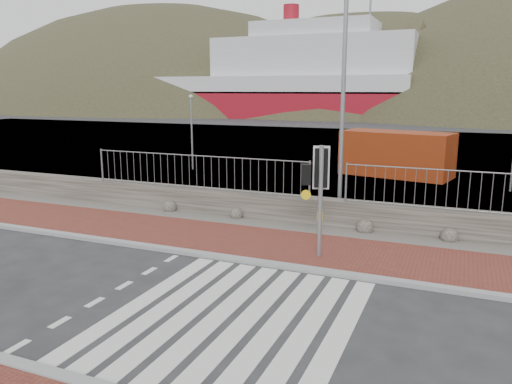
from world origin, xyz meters
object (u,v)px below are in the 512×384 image
at_px(traffic_signal_far, 319,178).
at_px(streetlight, 348,84).
at_px(ferry, 274,83).
at_px(shipping_container, 396,154).

relative_size(traffic_signal_far, streetlight, 0.37).
distance_m(ferry, traffic_signal_far, 68.74).
relative_size(ferry, shipping_container, 9.14).
height_order(traffic_signal_far, streetlight, streetlight).
bearing_deg(traffic_signal_far, streetlight, -102.43).
bearing_deg(streetlight, ferry, 116.84).
bearing_deg(shipping_container, ferry, 130.13).
xyz_separation_m(ferry, traffic_signal_far, (25.23, -63.87, -3.18)).
bearing_deg(traffic_signal_far, ferry, -84.39).
distance_m(traffic_signal_far, streetlight, 4.73).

